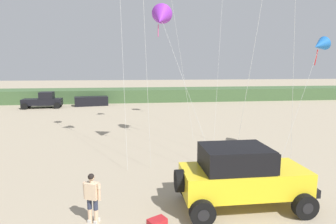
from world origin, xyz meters
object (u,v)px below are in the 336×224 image
Objects in this scene: distant_pickup at (44,100)px; distant_sedan at (91,101)px; kite_yellow_diamond at (320,45)px; jeep at (242,175)px; kite_purple_stunt at (161,18)px; person_watching at (92,195)px.

distant_pickup is 5.78m from distant_sedan.
kite_yellow_diamond reaches higher than distant_sedan.
kite_purple_stunt is at bearing 107.39° from jeep.
kite_yellow_diamond is (15.04, -24.07, 5.54)m from distant_sedan.
person_watching is at bearing -71.32° from distant_pickup.
kite_yellow_diamond is (8.18, -1.95, -1.53)m from kite_purple_stunt.
kite_purple_stunt reaches higher than distant_pickup.
jeep is at bearing -141.00° from kite_yellow_diamond.
jeep is at bearing 4.08° from person_watching.
person_watching is 29.52m from distant_pickup.
kite_yellow_diamond reaches higher than jeep.
kite_yellow_diamond is at bearing -68.39° from distant_sedan.
kite_purple_stunt reaches higher than jeep.
distant_pickup is 0.55× the size of kite_purple_stunt.
jeep is 0.57× the size of kite_purple_stunt.
jeep is 9.66m from kite_purple_stunt.
distant_sedan is 0.49× the size of kite_purple_stunt.
person_watching is 0.25× the size of kite_yellow_diamond.
distant_pickup is (-9.45, 27.96, 0.00)m from person_watching.
person_watching is 0.40× the size of distant_sedan.
person_watching is at bearing -154.85° from kite_yellow_diamond.
kite_purple_stunt is at bearing -83.15° from distant_sedan.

